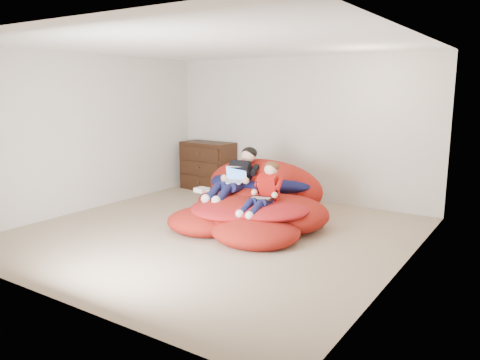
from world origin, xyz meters
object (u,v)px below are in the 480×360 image
Objects in this scene: older_boy at (238,174)px; laptop_white at (234,178)px; beanbag_pile at (254,204)px; laptop_black at (264,194)px; dresser at (208,166)px; younger_boy at (265,189)px.

laptop_white is (0.00, -0.11, -0.05)m from older_boy.
laptop_black is at bearing -44.85° from beanbag_pile.
dresser is 3.17× the size of laptop_black.
dresser is 0.45× the size of beanbag_pile.
beanbag_pile is 0.53m from older_boy.
beanbag_pile is 0.66m from younger_boy.
younger_boy is at bearing 90.00° from laptop_black.
older_boy is at bearing -40.46° from dresser.
younger_boy is 2.34× the size of laptop_white.
older_boy reaches higher than laptop_black.
laptop_white reaches higher than laptop_black.
laptop_white is 0.82m from laptop_black.
older_boy is 1.42× the size of younger_boy.
older_boy is 3.57× the size of laptop_black.
beanbag_pile is at bearing 135.96° from younger_boy.
dresser is 2.16m from older_boy.
older_boy is 0.88m from laptop_black.
laptop_white is (-0.33, -0.05, 0.36)m from beanbag_pile.
older_boy is at bearing 148.58° from younger_boy.
older_boy is 0.12m from laptop_white.
dresser is at bearing 143.53° from beanbag_pile.
dresser is at bearing 141.96° from laptop_black.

